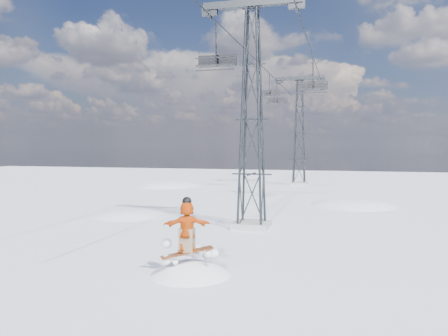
{
  "coord_description": "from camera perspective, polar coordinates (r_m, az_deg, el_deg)",
  "views": [
    {
      "loc": [
        5.22,
        -13.62,
        4.21
      ],
      "look_at": [
        0.79,
        2.69,
        3.33
      ],
      "focal_mm": 35.0,
      "sensor_mm": 36.0,
      "label": 1
    }
  ],
  "objects": [
    {
      "name": "lift_tower_far",
      "position": [
        46.85,
        9.81,
        4.49
      ],
      "size": [
        5.2,
        1.8,
        11.43
      ],
      "color": "#999999",
      "rests_on": "ground"
    },
    {
      "name": "snow_terrain",
      "position": [
        38.8,
        -0.78,
        -17.84
      ],
      "size": [
        39.0,
        37.0,
        22.0
      ],
      "color": "white",
      "rests_on": "ground"
    },
    {
      "name": "lift_chair_mid",
      "position": [
        34.17,
        11.53,
        10.44
      ],
      "size": [
        2.19,
        0.63,
        2.72
      ],
      "color": "black",
      "rests_on": "ground"
    },
    {
      "name": "lift_tower_near",
      "position": [
        22.11,
        3.66,
        6.24
      ],
      "size": [
        5.2,
        1.8,
        11.43
      ],
      "color": "#999999",
      "rests_on": "ground"
    },
    {
      "name": "snowboarder_jump",
      "position": [
        15.22,
        -4.39,
        -19.64
      ],
      "size": [
        4.4,
        4.4,
        6.53
      ],
      "color": "white",
      "rests_on": "ground"
    },
    {
      "name": "haul_cables",
      "position": [
        34.07,
        7.68,
        14.2
      ],
      "size": [
        4.46,
        51.0,
        0.06
      ],
      "color": "black",
      "rests_on": "ground"
    },
    {
      "name": "lift_chair_near",
      "position": [
        24.18,
        -0.99,
        13.73
      ],
      "size": [
        2.15,
        0.62,
        2.67
      ],
      "color": "black",
      "rests_on": "ground"
    },
    {
      "name": "lift_chair_far",
      "position": [
        41.38,
        5.97,
        9.66
      ],
      "size": [
        1.84,
        0.53,
        2.28
      ],
      "color": "black",
      "rests_on": "ground"
    },
    {
      "name": "lift_chair_extra",
      "position": [
        46.03,
        6.93,
        8.7
      ],
      "size": [
        2.06,
        0.59,
        2.56
      ],
      "color": "black",
      "rests_on": "ground"
    },
    {
      "name": "ground",
      "position": [
        15.18,
        -5.69,
        -13.13
      ],
      "size": [
        120.0,
        120.0,
        0.0
      ],
      "primitive_type": "plane",
      "color": "white",
      "rests_on": "ground"
    }
  ]
}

